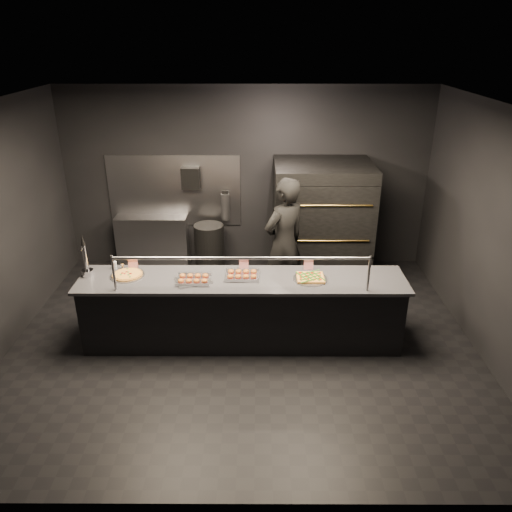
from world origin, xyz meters
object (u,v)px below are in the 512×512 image
object	(u,v)px
worker	(284,243)
slider_tray_a	(193,279)
service_counter	(243,310)
fire_extinguisher	(225,206)
prep_shelf	(153,241)
trash_bin	(209,248)
round_pizza	(127,275)
beer_tap	(86,264)
pizza_oven	(321,222)
towel_dispenser	(191,178)
slider_tray_b	(242,275)
square_pizza	(310,278)

from	to	relation	value
worker	slider_tray_a	bearing A→B (deg)	3.95
service_counter	fire_extinguisher	xyz separation A→B (m)	(-0.35, 2.40, 0.60)
service_counter	prep_shelf	size ratio (longest dim) A/B	3.42
slider_tray_a	service_counter	bearing A→B (deg)	6.30
prep_shelf	trash_bin	distance (m)	1.00
round_pizza	beer_tap	bearing A→B (deg)	179.98
fire_extinguisher	slider_tray_a	distance (m)	2.48
pizza_oven	towel_dispenser	xyz separation A→B (m)	(-2.10, 0.49, 0.58)
slider_tray_a	trash_bin	world-z (taller)	slider_tray_a
beer_tap	worker	distance (m)	2.70
round_pizza	slider_tray_b	distance (m)	1.45
square_pizza	pizza_oven	bearing A→B (deg)	79.61
towel_dispenser	fire_extinguisher	bearing A→B (deg)	1.04
beer_tap	round_pizza	world-z (taller)	beer_tap
towel_dispenser	round_pizza	distance (m)	2.46
beer_tap	square_pizza	world-z (taller)	beer_tap
pizza_oven	slider_tray_b	size ratio (longest dim) A/B	4.30
service_counter	prep_shelf	world-z (taller)	service_counter
fire_extinguisher	square_pizza	distance (m)	2.69
service_counter	round_pizza	bearing A→B (deg)	177.12
beer_tap	trash_bin	xyz separation A→B (m)	(1.33, 2.05, -0.67)
slider_tray_a	trash_bin	size ratio (longest dim) A/B	0.60
slider_tray_b	pizza_oven	bearing A→B (deg)	57.00
trash_bin	fire_extinguisher	bearing A→B (deg)	46.29
fire_extinguisher	round_pizza	world-z (taller)	fire_extinguisher
round_pizza	slider_tray_a	distance (m)	0.86
pizza_oven	slider_tray_a	bearing A→B (deg)	-132.47
fire_extinguisher	beer_tap	world-z (taller)	beer_tap
pizza_oven	square_pizza	world-z (taller)	pizza_oven
towel_dispenser	fire_extinguisher	size ratio (longest dim) A/B	0.69
beer_tap	slider_tray_a	bearing A→B (deg)	-5.90
prep_shelf	fire_extinguisher	world-z (taller)	fire_extinguisher
pizza_oven	fire_extinguisher	xyz separation A→B (m)	(-1.55, 0.50, 0.09)
beer_tap	service_counter	bearing A→B (deg)	-2.15
trash_bin	worker	xyz separation A→B (m)	(1.19, -1.09, 0.55)
slider_tray_a	trash_bin	xyz separation A→B (m)	(-0.02, 2.19, -0.53)
service_counter	slider_tray_b	world-z (taller)	service_counter
prep_shelf	pizza_oven	bearing A→B (deg)	-8.54
round_pizza	square_pizza	xyz separation A→B (m)	(2.30, -0.08, 0.00)
worker	service_counter	bearing A→B (deg)	21.83
prep_shelf	fire_extinguisher	bearing A→B (deg)	3.66
round_pizza	towel_dispenser	bearing A→B (deg)	76.65
slider_tray_b	square_pizza	xyz separation A→B (m)	(0.85, -0.06, -0.01)
prep_shelf	slider_tray_b	world-z (taller)	slider_tray_b
pizza_oven	service_counter	bearing A→B (deg)	-122.27
prep_shelf	round_pizza	xyz separation A→B (m)	(0.15, -2.25, 0.49)
towel_dispenser	fire_extinguisher	xyz separation A→B (m)	(0.55, 0.01, -0.49)
round_pizza	pizza_oven	bearing A→B (deg)	34.59
beer_tap	slider_tray_b	distance (m)	1.95
service_counter	towel_dispenser	world-z (taller)	towel_dispenser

